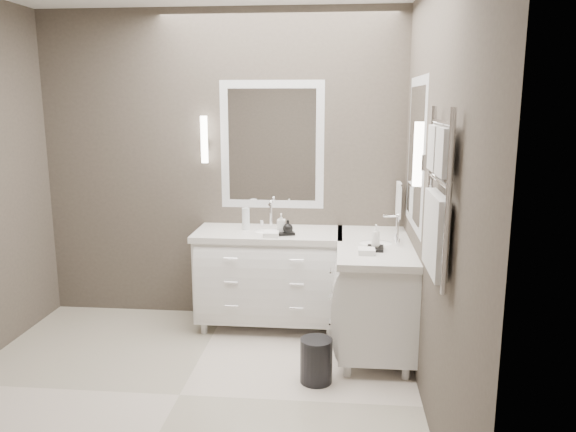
# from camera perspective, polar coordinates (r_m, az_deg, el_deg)

# --- Properties ---
(floor) EXTENTS (3.20, 3.00, 0.01)m
(floor) POSITION_cam_1_polar(r_m,az_deg,el_deg) (4.00, -10.95, -17.47)
(floor) COLOR beige
(floor) RESTS_ON ground
(wall_back) EXTENTS (3.20, 0.01, 2.70)m
(wall_back) POSITION_cam_1_polar(r_m,az_deg,el_deg) (4.99, -6.75, 4.92)
(wall_back) COLOR #4A423B
(wall_back) RESTS_ON floor
(wall_front) EXTENTS (3.20, 0.01, 2.70)m
(wall_front) POSITION_cam_1_polar(r_m,az_deg,el_deg) (2.19, -23.33, -4.65)
(wall_front) COLOR #4A423B
(wall_front) RESTS_ON floor
(wall_right) EXTENTS (0.01, 3.00, 2.70)m
(wall_right) POSITION_cam_1_polar(r_m,az_deg,el_deg) (3.44, 14.69, 1.58)
(wall_right) COLOR #4A423B
(wall_right) RESTS_ON floor
(vanity_back) EXTENTS (1.24, 0.59, 0.97)m
(vanity_back) POSITION_cam_1_polar(r_m,az_deg,el_deg) (4.83, -1.95, -5.75)
(vanity_back) COLOR white
(vanity_back) RESTS_ON floor
(vanity_right) EXTENTS (0.59, 1.24, 0.97)m
(vanity_right) POSITION_cam_1_polar(r_m,az_deg,el_deg) (4.49, 8.75, -7.23)
(vanity_right) COLOR white
(vanity_right) RESTS_ON floor
(mirror_back) EXTENTS (0.90, 0.02, 1.10)m
(mirror_back) POSITION_cam_1_polar(r_m,az_deg,el_deg) (4.88, -1.64, 7.20)
(mirror_back) COLOR white
(mirror_back) RESTS_ON wall_back
(mirror_right) EXTENTS (0.02, 0.90, 1.10)m
(mirror_right) POSITION_cam_1_polar(r_m,az_deg,el_deg) (4.20, 12.88, 6.18)
(mirror_right) COLOR white
(mirror_right) RESTS_ON wall_right
(sconce_back) EXTENTS (0.06, 0.06, 0.40)m
(sconce_back) POSITION_cam_1_polar(r_m,az_deg,el_deg) (4.92, -8.51, 7.61)
(sconce_back) COLOR white
(sconce_back) RESTS_ON wall_back
(sconce_right) EXTENTS (0.06, 0.06, 0.40)m
(sconce_right) POSITION_cam_1_polar(r_m,az_deg,el_deg) (3.61, 13.08, 6.01)
(sconce_right) COLOR white
(sconce_right) RESTS_ON wall_right
(towel_bar_corner) EXTENTS (0.03, 0.22, 0.30)m
(towel_bar_corner) POSITION_cam_1_polar(r_m,az_deg,el_deg) (4.80, 11.18, 1.68)
(towel_bar_corner) COLOR white
(towel_bar_corner) RESTS_ON wall_right
(towel_ladder) EXTENTS (0.06, 0.58, 0.90)m
(towel_ladder) POSITION_cam_1_polar(r_m,az_deg,el_deg) (3.04, 14.91, 1.07)
(towel_ladder) COLOR white
(towel_ladder) RESTS_ON wall_right
(waste_bin) EXTENTS (0.27, 0.27, 0.31)m
(waste_bin) POSITION_cam_1_polar(r_m,az_deg,el_deg) (4.03, 2.88, -14.45)
(waste_bin) COLOR black
(waste_bin) RESTS_ON floor
(amenity_tray_back) EXTENTS (0.18, 0.16, 0.02)m
(amenity_tray_back) POSITION_cam_1_polar(r_m,az_deg,el_deg) (4.60, -0.35, -1.75)
(amenity_tray_back) COLOR black
(amenity_tray_back) RESTS_ON vanity_back
(amenity_tray_right) EXTENTS (0.13, 0.16, 0.02)m
(amenity_tray_right) POSITION_cam_1_polar(r_m,az_deg,el_deg) (4.19, 8.87, -3.26)
(amenity_tray_right) COLOR black
(amenity_tray_right) RESTS_ON vanity_right
(water_bottle) EXTENTS (0.07, 0.07, 0.19)m
(water_bottle) POSITION_cam_1_polar(r_m,az_deg,el_deg) (4.78, -4.30, -0.29)
(water_bottle) COLOR silver
(water_bottle) RESTS_ON vanity_back
(soap_bottle_a) EXTENTS (0.07, 0.07, 0.15)m
(soap_bottle_a) POSITION_cam_1_polar(r_m,az_deg,el_deg) (4.61, -0.70, -0.67)
(soap_bottle_a) COLOR white
(soap_bottle_a) RESTS_ON amenity_tray_back
(soap_bottle_b) EXTENTS (0.08, 0.08, 0.11)m
(soap_bottle_b) POSITION_cam_1_polar(r_m,az_deg,el_deg) (4.56, -0.01, -1.06)
(soap_bottle_b) COLOR black
(soap_bottle_b) RESTS_ON amenity_tray_back
(soap_bottle_c) EXTENTS (0.07, 0.07, 0.17)m
(soap_bottle_c) POSITION_cam_1_polar(r_m,az_deg,el_deg) (4.16, 8.91, -2.00)
(soap_bottle_c) COLOR white
(soap_bottle_c) RESTS_ON amenity_tray_right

